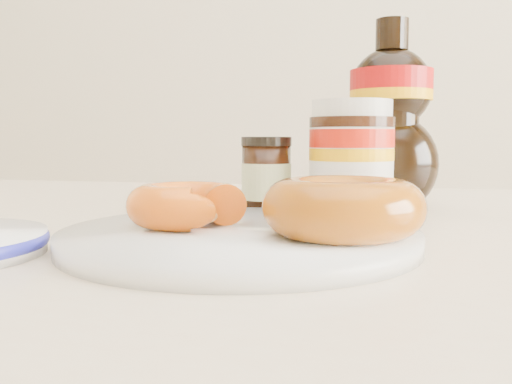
% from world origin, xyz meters
% --- Properties ---
extents(dining_table, '(1.40, 0.90, 0.75)m').
position_xyz_m(dining_table, '(0.00, 0.10, 0.67)').
color(dining_table, beige).
rests_on(dining_table, ground).
extents(plate, '(0.26, 0.26, 0.01)m').
position_xyz_m(plate, '(-0.03, 0.01, 0.76)').
color(plate, white).
rests_on(plate, dining_table).
extents(donut_bitten, '(0.11, 0.11, 0.03)m').
position_xyz_m(donut_bitten, '(-0.07, 0.02, 0.78)').
color(donut_bitten, '#EF500D').
rests_on(donut_bitten, plate).
extents(donut_whole, '(0.12, 0.12, 0.04)m').
position_xyz_m(donut_whole, '(0.05, 0.00, 0.78)').
color(donut_whole, '#943D09').
rests_on(donut_whole, plate).
extents(nutella_jar, '(0.08, 0.08, 0.11)m').
position_xyz_m(nutella_jar, '(0.04, 0.17, 0.81)').
color(nutella_jar, white).
rests_on(nutella_jar, dining_table).
extents(syrup_bottle, '(0.12, 0.11, 0.21)m').
position_xyz_m(syrup_bottle, '(0.07, 0.26, 0.85)').
color(syrup_bottle, black).
rests_on(syrup_bottle, dining_table).
extents(dark_jar, '(0.05, 0.05, 0.08)m').
position_xyz_m(dark_jar, '(-0.04, 0.17, 0.79)').
color(dark_jar, black).
rests_on(dark_jar, dining_table).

